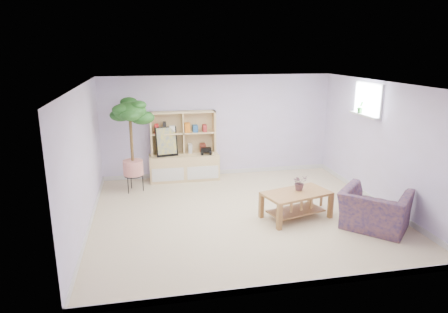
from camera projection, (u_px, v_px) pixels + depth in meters
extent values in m
cube|color=#C1A98E|center=(243.00, 213.00, 7.48)|extent=(5.50, 5.00, 0.01)
cube|color=white|center=(245.00, 84.00, 6.86)|extent=(5.50, 5.00, 0.01)
cube|color=silver|center=(219.00, 126.00, 9.54)|extent=(5.50, 0.01, 2.40)
cube|color=silver|center=(294.00, 202.00, 4.80)|extent=(5.50, 0.01, 2.40)
cube|color=silver|center=(84.00, 160.00, 6.65)|extent=(0.01, 5.00, 2.40)
cube|color=silver|center=(382.00, 145.00, 7.69)|extent=(0.01, 5.00, 2.40)
cube|color=silver|center=(364.00, 115.00, 8.11)|extent=(0.14, 1.00, 0.04)
imported|color=#204A24|center=(300.00, 182.00, 7.26)|extent=(0.31, 0.28, 0.29)
imported|color=navy|center=(375.00, 207.00, 6.75)|extent=(1.41, 1.41, 0.79)
imported|color=#204E19|center=(360.00, 107.00, 8.24)|extent=(0.16, 0.14, 0.25)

